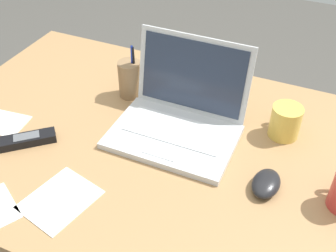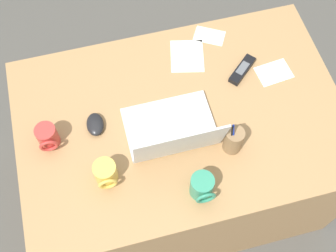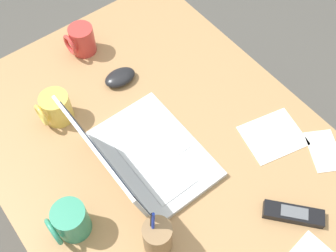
{
  "view_description": "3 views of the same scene",
  "coord_description": "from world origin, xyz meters",
  "px_view_note": "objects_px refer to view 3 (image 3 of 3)",
  "views": [
    {
      "loc": [
        0.39,
        -0.76,
        1.48
      ],
      "look_at": [
        0.06,
        0.0,
        0.79
      ],
      "focal_mm": 43.78,
      "sensor_mm": 36.0,
      "label": 1
    },
    {
      "loc": [
        0.26,
        0.8,
        2.26
      ],
      "look_at": [
        0.07,
        0.06,
        0.79
      ],
      "focal_mm": 47.25,
      "sensor_mm": 36.0,
      "label": 2
    },
    {
      "loc": [
        -0.4,
        0.33,
        1.74
      ],
      "look_at": [
        0.07,
        -0.03,
        0.8
      ],
      "focal_mm": 43.94,
      "sensor_mm": 36.0,
      "label": 3
    }
  ],
  "objects_px": {
    "coffee_mug_tall": "(81,40)",
    "coffee_mug_spare": "(70,221)",
    "cordless_phone": "(293,214)",
    "pen_holder": "(157,237)",
    "coffee_mug_white": "(56,108)",
    "laptop": "(140,156)",
    "computer_mouse": "(120,77)"
  },
  "relations": [
    {
      "from": "coffee_mug_spare",
      "to": "cordless_phone",
      "type": "height_order",
      "value": "coffee_mug_spare"
    },
    {
      "from": "coffee_mug_white",
      "to": "coffee_mug_spare",
      "type": "bearing_deg",
      "value": 156.58
    },
    {
      "from": "computer_mouse",
      "to": "cordless_phone",
      "type": "distance_m",
      "value": 0.65
    },
    {
      "from": "laptop",
      "to": "pen_holder",
      "type": "distance_m",
      "value": 0.23
    },
    {
      "from": "laptop",
      "to": "cordless_phone",
      "type": "height_order",
      "value": "laptop"
    },
    {
      "from": "laptop",
      "to": "computer_mouse",
      "type": "xyz_separation_m",
      "value": [
        0.28,
        -0.12,
        -0.03
      ]
    },
    {
      "from": "coffee_mug_tall",
      "to": "coffee_mug_white",
      "type": "bearing_deg",
      "value": 132.74
    },
    {
      "from": "coffee_mug_tall",
      "to": "coffee_mug_spare",
      "type": "bearing_deg",
      "value": 146.21
    },
    {
      "from": "computer_mouse",
      "to": "coffee_mug_tall",
      "type": "relative_size",
      "value": 1.05
    },
    {
      "from": "computer_mouse",
      "to": "pen_holder",
      "type": "bearing_deg",
      "value": 159.42
    },
    {
      "from": "coffee_mug_tall",
      "to": "coffee_mug_spare",
      "type": "relative_size",
      "value": 0.94
    },
    {
      "from": "laptop",
      "to": "computer_mouse",
      "type": "relative_size",
      "value": 3.4
    },
    {
      "from": "laptop",
      "to": "computer_mouse",
      "type": "height_order",
      "value": "laptop"
    },
    {
      "from": "coffee_mug_spare",
      "to": "cordless_phone",
      "type": "distance_m",
      "value": 0.56
    },
    {
      "from": "laptop",
      "to": "cordless_phone",
      "type": "xyz_separation_m",
      "value": [
        -0.36,
        -0.22,
        -0.04
      ]
    },
    {
      "from": "coffee_mug_white",
      "to": "cordless_phone",
      "type": "height_order",
      "value": "coffee_mug_white"
    },
    {
      "from": "laptop",
      "to": "coffee_mug_spare",
      "type": "xyz_separation_m",
      "value": [
        -0.04,
        0.24,
        0.0
      ]
    },
    {
      "from": "computer_mouse",
      "to": "cordless_phone",
      "type": "relative_size",
      "value": 0.7
    },
    {
      "from": "coffee_mug_spare",
      "to": "pen_holder",
      "type": "distance_m",
      "value": 0.22
    },
    {
      "from": "coffee_mug_white",
      "to": "coffee_mug_spare",
      "type": "distance_m",
      "value": 0.35
    },
    {
      "from": "computer_mouse",
      "to": "pen_holder",
      "type": "height_order",
      "value": "pen_holder"
    },
    {
      "from": "cordless_phone",
      "to": "pen_holder",
      "type": "height_order",
      "value": "pen_holder"
    },
    {
      "from": "coffee_mug_white",
      "to": "coffee_mug_spare",
      "type": "relative_size",
      "value": 0.93
    },
    {
      "from": "pen_holder",
      "to": "coffee_mug_spare",
      "type": "bearing_deg",
      "value": 41.19
    },
    {
      "from": "laptop",
      "to": "coffee_mug_white",
      "type": "xyz_separation_m",
      "value": [
        0.28,
        0.1,
        -0.0
      ]
    },
    {
      "from": "cordless_phone",
      "to": "coffee_mug_tall",
      "type": "bearing_deg",
      "value": 8.76
    },
    {
      "from": "coffee_mug_white",
      "to": "cordless_phone",
      "type": "bearing_deg",
      "value": -152.97
    },
    {
      "from": "coffee_mug_spare",
      "to": "coffee_mug_tall",
      "type": "bearing_deg",
      "value": -33.79
    },
    {
      "from": "coffee_mug_tall",
      "to": "cordless_phone",
      "type": "relative_size",
      "value": 0.67
    },
    {
      "from": "laptop",
      "to": "pen_holder",
      "type": "height_order",
      "value": "laptop"
    },
    {
      "from": "computer_mouse",
      "to": "coffee_mug_white",
      "type": "distance_m",
      "value": 0.22
    },
    {
      "from": "laptop",
      "to": "cordless_phone",
      "type": "distance_m",
      "value": 0.42
    }
  ]
}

